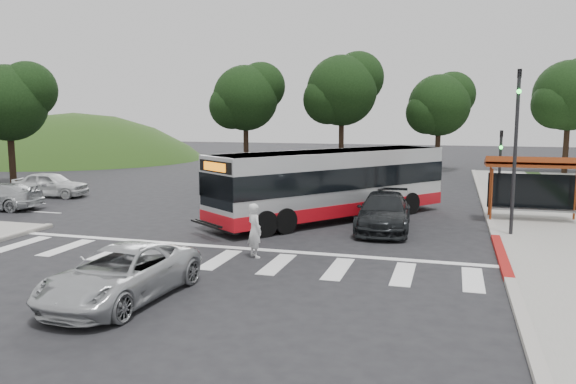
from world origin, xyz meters
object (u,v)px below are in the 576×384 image
at_px(transit_bus, 333,185).
at_px(silver_suv_south, 121,274).
at_px(pedestrian, 255,230).
at_px(dark_sedan, 384,212).

height_order(transit_bus, silver_suv_south, transit_bus).
xyz_separation_m(pedestrian, silver_suv_south, (-1.82, -5.15, -0.23)).
bearing_deg(silver_suv_south, transit_bus, 80.62).
bearing_deg(dark_sedan, transit_bus, 141.87).
bearing_deg(dark_sedan, silver_suv_south, -119.72).
relative_size(pedestrian, dark_sedan, 0.35).
height_order(dark_sedan, silver_suv_south, dark_sedan).
distance_m(transit_bus, silver_suv_south, 13.07).
xyz_separation_m(dark_sedan, silver_suv_south, (-5.45, -10.93, -0.07)).
relative_size(transit_bus, dark_sedan, 2.33).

